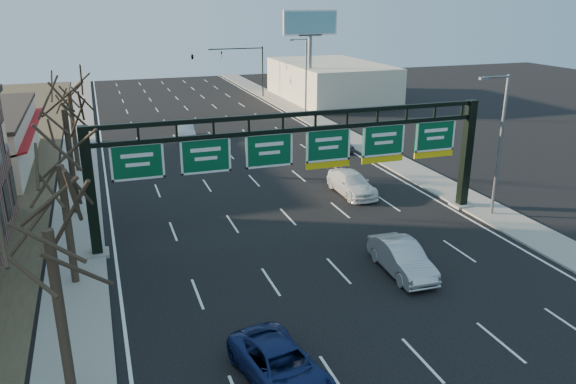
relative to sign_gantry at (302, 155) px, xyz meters
name	(u,v)px	position (x,y,z in m)	size (l,w,h in m)	color
ground	(355,289)	(-0.16, -8.00, -4.63)	(160.00, 160.00, 0.00)	black
sidewalk_left	(78,189)	(-12.96, 12.00, -4.57)	(3.00, 120.00, 0.12)	gray
sidewalk_right	(389,159)	(12.64, 12.00, -4.57)	(3.00, 120.00, 0.12)	gray
lane_markings	(247,173)	(-0.16, 12.00, -4.62)	(21.60, 120.00, 0.01)	white
sign_gantry	(302,155)	(0.00, 0.00, 0.00)	(24.60, 1.20, 7.20)	black
building_right_distant	(330,81)	(19.84, 42.00, -2.13)	(12.00, 20.00, 5.00)	beige
tree_near	(43,199)	(-12.96, -12.00, 2.86)	(3.60, 3.60, 8.86)	black
tree_gantry	(57,143)	(-12.96, -3.00, 2.48)	(3.60, 3.60, 8.48)	black
tree_mid	(62,93)	(-12.96, 7.00, 3.23)	(3.60, 3.60, 9.24)	black
tree_far	(67,78)	(-12.96, 17.00, 2.86)	(3.60, 3.60, 8.86)	black
streetlight_near	(499,139)	(12.31, -2.00, 0.45)	(2.15, 0.22, 9.00)	slate
streetlight_far	(305,73)	(12.31, 32.00, 0.45)	(2.15, 0.22, 9.00)	slate
billboard_right	(310,35)	(14.84, 36.98, 4.43)	(7.00, 0.50, 12.00)	slate
traffic_signal_mast	(219,59)	(5.53, 47.00, 0.87)	(10.16, 0.54, 7.00)	black
car_blue_suv	(281,366)	(-5.78, -13.49, -3.91)	(2.37, 5.14, 1.43)	navy
car_silver_sedan	(402,258)	(2.81, -7.21, -3.82)	(1.71, 4.91, 1.62)	#ADADB2
car_white_wagon	(352,183)	(5.65, 4.81, -3.86)	(2.15, 5.29, 1.54)	white
car_grey_far	(339,143)	(9.77, 16.25, -3.96)	(1.58, 3.93, 1.34)	#44464A
car_silver_distant	(185,131)	(-2.88, 25.52, -3.87)	(1.62, 4.63, 1.53)	#ABABB0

